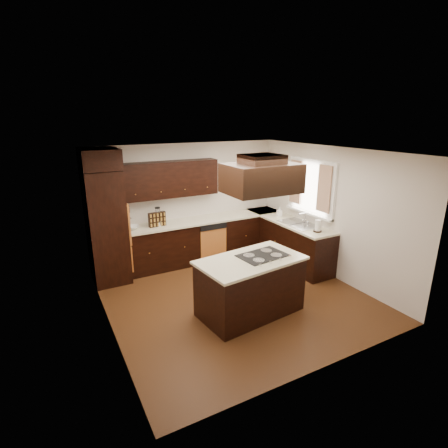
{
  "coord_description": "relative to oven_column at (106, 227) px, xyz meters",
  "views": [
    {
      "loc": [
        -2.76,
        -4.74,
        3.01
      ],
      "look_at": [
        0.1,
        0.6,
        1.15
      ],
      "focal_mm": 28.0,
      "sensor_mm": 36.0,
      "label": 1
    }
  ],
  "objects": [
    {
      "name": "wall_right",
      "position": [
        3.88,
        -1.71,
        0.19
      ],
      "size": [
        0.02,
        4.2,
        2.5
      ],
      "primitive_type": "cube",
      "color": "beige",
      "rests_on": "ground"
    },
    {
      "name": "base_cabinets_right",
      "position": [
        3.58,
        -0.8,
        -0.62
      ],
      "size": [
        0.6,
        2.4,
        0.88
      ],
      "primitive_type": "cube",
      "color": "black",
      "rests_on": "floor"
    },
    {
      "name": "soap_bottle",
      "position": [
        3.56,
        -0.52,
        -0.03
      ],
      "size": [
        0.11,
        0.11,
        0.21
      ],
      "primitive_type": "imported",
      "rotation": [
        0.0,
        0.0,
        -0.15
      ],
      "color": "white",
      "rests_on": "countertop_right"
    },
    {
      "name": "paper_towel",
      "position": [
        3.56,
        -1.73,
        -0.02
      ],
      "size": [
        0.12,
        0.12,
        0.23
      ],
      "primitive_type": "cylinder",
      "rotation": [
        0.0,
        0.0,
        0.12
      ],
      "color": "white",
      "rests_on": "countertop_right"
    },
    {
      "name": "ceiling",
      "position": [
        1.78,
        -1.71,
        1.45
      ],
      "size": [
        4.2,
        4.2,
        0.02
      ],
      "primitive_type": "cube",
      "color": "white",
      "rests_on": "ground"
    },
    {
      "name": "island_top",
      "position": [
        1.72,
        -2.26,
        -0.16
      ],
      "size": [
        1.73,
        1.1,
        0.04
      ],
      "primitive_type": "cube",
      "rotation": [
        0.0,
        0.0,
        0.12
      ],
      "color": "beige",
      "rests_on": "island"
    },
    {
      "name": "window_pane",
      "position": [
        3.87,
        -1.16,
        0.59
      ],
      "size": [
        0.0,
        1.2,
        1.0
      ],
      "primitive_type": "cube",
      "color": "white",
      "rests_on": "wall_right"
    },
    {
      "name": "upper_cabinets",
      "position": [
        1.34,
        0.23,
        0.75
      ],
      "size": [
        2.0,
        0.34,
        0.72
      ],
      "primitive_type": "cube",
      "color": "black",
      "rests_on": "wall_back"
    },
    {
      "name": "wall_oven_face",
      "position": [
        0.35,
        0.0,
        0.06
      ],
      "size": [
        0.05,
        0.62,
        0.78
      ],
      "primitive_type": "cube",
      "color": "#C8722F",
      "rests_on": "oven_column"
    },
    {
      "name": "mixing_bowl",
      "position": [
        0.49,
        0.09,
        -0.11
      ],
      "size": [
        0.34,
        0.34,
        0.07
      ],
      "primitive_type": "imported",
      "rotation": [
        0.0,
        0.0,
        -0.27
      ],
      "color": "white",
      "rests_on": "countertop_back"
    },
    {
      "name": "countertop_right",
      "position": [
        3.56,
        -0.8,
        -0.16
      ],
      "size": [
        0.63,
        2.4,
        0.04
      ],
      "primitive_type": "cube",
      "color": "beige",
      "rests_on": "base_cabinets_right"
    },
    {
      "name": "wall_back",
      "position": [
        1.78,
        0.4,
        0.19
      ],
      "size": [
        4.2,
        0.02,
        2.5
      ],
      "primitive_type": "cube",
      "color": "beige",
      "rests_on": "ground"
    },
    {
      "name": "island",
      "position": [
        1.72,
        -2.26,
        -0.62
      ],
      "size": [
        1.66,
        1.04,
        0.88
      ],
      "primitive_type": "cube",
      "rotation": [
        0.0,
        0.0,
        0.12
      ],
      "color": "black",
      "rests_on": "floor"
    },
    {
      "name": "blender_pitcher",
      "position": [
        1.01,
        0.08,
        0.09
      ],
      "size": [
        0.13,
        0.13,
        0.26
      ],
      "primitive_type": "cone",
      "color": "silver",
      "rests_on": "blender_base"
    },
    {
      "name": "range_hood",
      "position": [
        1.88,
        -2.25,
        1.1
      ],
      "size": [
        1.05,
        0.72,
        0.42
      ],
      "primitive_type": "cube",
      "color": "black",
      "rests_on": "ceiling"
    },
    {
      "name": "curtain_left",
      "position": [
        3.79,
        -1.57,
        0.64
      ],
      "size": [
        0.02,
        0.34,
        0.9
      ],
      "primitive_type": "cube",
      "color": "beige",
      "rests_on": "wall_right"
    },
    {
      "name": "countertop_back",
      "position": [
        1.81,
        0.08,
        -0.16
      ],
      "size": [
        2.93,
        0.63,
        0.04
      ],
      "primitive_type": "cube",
      "color": "beige",
      "rests_on": "base_cabinets_back"
    },
    {
      "name": "blender_base",
      "position": [
        1.01,
        0.08,
        -0.09
      ],
      "size": [
        0.15,
        0.15,
        0.1
      ],
      "primitive_type": "cylinder",
      "color": "silver",
      "rests_on": "countertop_back"
    },
    {
      "name": "cooktop",
      "position": [
        1.96,
        -2.23,
        -0.13
      ],
      "size": [
        0.8,
        0.58,
        0.01
      ],
      "primitive_type": "cube",
      "rotation": [
        0.0,
        0.0,
        0.12
      ],
      "color": "black",
      "rests_on": "island_top"
    },
    {
      "name": "sink_rim",
      "position": [
        3.58,
        -1.16,
        -0.14
      ],
      "size": [
        0.52,
        0.84,
        0.01
      ],
      "primitive_type": "cube",
      "color": "silver",
      "rests_on": "countertop_right"
    },
    {
      "name": "curtain_right",
      "position": [
        3.79,
        -0.74,
        0.64
      ],
      "size": [
        0.02,
        0.34,
        0.9
      ],
      "primitive_type": "cube",
      "color": "beige",
      "rests_on": "wall_right"
    },
    {
      "name": "floor",
      "position": [
        1.78,
        -1.71,
        -1.07
      ],
      "size": [
        4.2,
        4.2,
        0.02
      ],
      "primitive_type": "cube",
      "color": "#563015",
      "rests_on": "ground"
    },
    {
      "name": "hood_duct",
      "position": [
        1.88,
        -2.25,
        1.38
      ],
      "size": [
        0.55,
        0.5,
        0.13
      ],
      "primitive_type": "cube",
      "color": "black",
      "rests_on": "ceiling"
    },
    {
      "name": "base_cabinets_back",
      "position": [
        1.81,
        0.09,
        -0.62
      ],
      "size": [
        2.93,
        0.6,
        0.88
      ],
      "primitive_type": "cube",
      "color": "black",
      "rests_on": "floor"
    },
    {
      "name": "wall_front",
      "position": [
        1.78,
        -3.81,
        0.19
      ],
      "size": [
        4.2,
        0.02,
        2.5
      ],
      "primitive_type": "cube",
      "color": "beige",
      "rests_on": "ground"
    },
    {
      "name": "window_frame",
      "position": [
        3.85,
        -1.16,
        0.59
      ],
      "size": [
        0.06,
        1.32,
        1.12
      ],
      "primitive_type": "cube",
      "color": "white",
      "rests_on": "wall_right"
    },
    {
      "name": "oven_column",
      "position": [
        0.0,
        0.0,
        0.0
      ],
      "size": [
        0.65,
        0.75,
        2.12
      ],
      "primitive_type": "cube",
      "color": "black",
      "rests_on": "floor"
    },
    {
      "name": "dishwasher_front",
      "position": [
        2.1,
        -0.2,
        -0.66
      ],
      "size": [
        0.6,
        0.05,
        0.72
      ],
      "primitive_type": "cube",
      "color": "#C8722F",
      "rests_on": "floor"
    },
    {
      "name": "wall_left",
      "position": [
        -0.33,
        -1.71,
        0.19
      ],
      "size": [
        0.02,
        4.2,
        2.5
      ],
      "primitive_type": "cube",
      "color": "beige",
      "rests_on": "ground"
    },
    {
      "name": "spice_rack",
      "position": [
        0.98,
        0.05,
        0.0
      ],
      "size": [
        0.35,
        0.12,
        0.29
      ],
      "primitive_type": "cube",
      "rotation": [
        0.0,
        0.0,
        0.11
      ],
      "color": "black",
      "rests_on": "countertop_back"
    }
  ]
}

